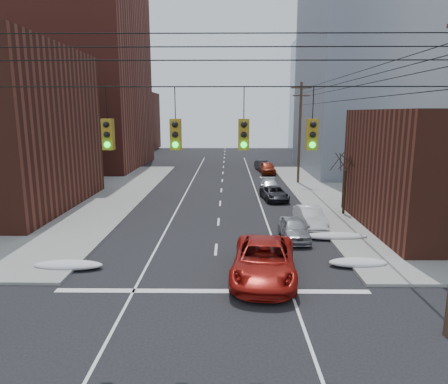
{
  "coord_description": "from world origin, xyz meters",
  "views": [
    {
      "loc": [
        0.7,
        -10.01,
        7.79
      ],
      "look_at": [
        0.44,
        14.05,
        3.0
      ],
      "focal_mm": 32.0,
      "sensor_mm": 36.0,
      "label": 1
    }
  ],
  "objects_px": {
    "lot_car_c": "(8,194)",
    "lot_car_d": "(43,183)",
    "lot_car_b": "(61,187)",
    "parked_car_b": "(310,217)",
    "lot_car_a": "(46,198)",
    "parked_car_f": "(262,165)",
    "parked_car_d": "(270,187)",
    "red_pickup": "(264,260)",
    "parked_car_c": "(274,193)",
    "parked_car_a": "(294,229)",
    "parked_car_e": "(267,168)"
  },
  "relations": [
    {
      "from": "lot_car_c",
      "to": "lot_car_d",
      "type": "xyz_separation_m",
      "value": [
        0.83,
        4.96,
        0.06
      ]
    },
    {
      "from": "lot_car_b",
      "to": "lot_car_c",
      "type": "relative_size",
      "value": 0.91
    },
    {
      "from": "parked_car_b",
      "to": "lot_car_a",
      "type": "height_order",
      "value": "lot_car_a"
    },
    {
      "from": "parked_car_b",
      "to": "parked_car_f",
      "type": "bearing_deg",
      "value": 87.79
    },
    {
      "from": "parked_car_d",
      "to": "parked_car_f",
      "type": "xyz_separation_m",
      "value": [
        0.56,
        16.02,
        0.02
      ]
    },
    {
      "from": "lot_car_a",
      "to": "red_pickup",
      "type": "bearing_deg",
      "value": -117.52
    },
    {
      "from": "parked_car_f",
      "to": "lot_car_c",
      "type": "bearing_deg",
      "value": -146.65
    },
    {
      "from": "lot_car_c",
      "to": "parked_car_c",
      "type": "bearing_deg",
      "value": -92.92
    },
    {
      "from": "parked_car_d",
      "to": "parked_car_a",
      "type": "bearing_deg",
      "value": -91.35
    },
    {
      "from": "parked_car_e",
      "to": "lot_car_a",
      "type": "distance_m",
      "value": 27.8
    },
    {
      "from": "red_pickup",
      "to": "lot_car_c",
      "type": "height_order",
      "value": "red_pickup"
    },
    {
      "from": "parked_car_f",
      "to": "lot_car_d",
      "type": "height_order",
      "value": "lot_car_d"
    },
    {
      "from": "lot_car_c",
      "to": "parked_car_d",
      "type": "bearing_deg",
      "value": -85.52
    },
    {
      "from": "lot_car_a",
      "to": "parked_car_d",
      "type": "bearing_deg",
      "value": -59.6
    },
    {
      "from": "parked_car_a",
      "to": "parked_car_f",
      "type": "bearing_deg",
      "value": 86.99
    },
    {
      "from": "parked_car_d",
      "to": "lot_car_b",
      "type": "bearing_deg",
      "value": -178.95
    },
    {
      "from": "lot_car_a",
      "to": "lot_car_c",
      "type": "distance_m",
      "value": 4.13
    },
    {
      "from": "parked_car_b",
      "to": "lot_car_d",
      "type": "relative_size",
      "value": 0.92
    },
    {
      "from": "parked_car_f",
      "to": "red_pickup",
      "type": "bearing_deg",
      "value": -102.46
    },
    {
      "from": "parked_car_d",
      "to": "parked_car_c",
      "type": "bearing_deg",
      "value": -89.54
    },
    {
      "from": "red_pickup",
      "to": "parked_car_e",
      "type": "distance_m",
      "value": 33.6
    },
    {
      "from": "lot_car_b",
      "to": "lot_car_c",
      "type": "height_order",
      "value": "lot_car_c"
    },
    {
      "from": "parked_car_e",
      "to": "lot_car_a",
      "type": "bearing_deg",
      "value": -139.39
    },
    {
      "from": "parked_car_e",
      "to": "parked_car_a",
      "type": "bearing_deg",
      "value": -94.6
    },
    {
      "from": "parked_car_e",
      "to": "lot_car_d",
      "type": "distance_m",
      "value": 26.65
    },
    {
      "from": "lot_car_c",
      "to": "lot_car_d",
      "type": "bearing_deg",
      "value": -16.73
    },
    {
      "from": "lot_car_b",
      "to": "parked_car_b",
      "type": "bearing_deg",
      "value": -107.42
    },
    {
      "from": "parked_car_d",
      "to": "lot_car_d",
      "type": "xyz_separation_m",
      "value": [
        -22.4,
        0.16,
        0.28
      ]
    },
    {
      "from": "parked_car_e",
      "to": "lot_car_c",
      "type": "relative_size",
      "value": 0.91
    },
    {
      "from": "parked_car_d",
      "to": "parked_car_f",
      "type": "height_order",
      "value": "parked_car_f"
    },
    {
      "from": "lot_car_d",
      "to": "parked_car_e",
      "type": "bearing_deg",
      "value": -63.18
    },
    {
      "from": "parked_car_d",
      "to": "parked_car_e",
      "type": "relative_size",
      "value": 1.0
    },
    {
      "from": "parked_car_a",
      "to": "lot_car_a",
      "type": "xyz_separation_m",
      "value": [
        -19.3,
        8.42,
        0.14
      ]
    },
    {
      "from": "lot_car_c",
      "to": "parked_car_b",
      "type": "bearing_deg",
      "value": -112.58
    },
    {
      "from": "parked_car_a",
      "to": "parked_car_d",
      "type": "relative_size",
      "value": 0.88
    },
    {
      "from": "parked_car_c",
      "to": "lot_car_a",
      "type": "distance_m",
      "value": 19.63
    },
    {
      "from": "parked_car_b",
      "to": "parked_car_f",
      "type": "distance_m",
      "value": 27.68
    },
    {
      "from": "red_pickup",
      "to": "lot_car_a",
      "type": "xyz_separation_m",
      "value": [
        -16.92,
        14.41,
        -0.07
      ]
    },
    {
      "from": "parked_car_d",
      "to": "lot_car_c",
      "type": "relative_size",
      "value": 0.9
    },
    {
      "from": "parked_car_b",
      "to": "lot_car_c",
      "type": "relative_size",
      "value": 0.84
    },
    {
      "from": "parked_car_f",
      "to": "lot_car_b",
      "type": "distance_m",
      "value": 26.77
    },
    {
      "from": "lot_car_a",
      "to": "lot_car_d",
      "type": "bearing_deg",
      "value": 39.33
    },
    {
      "from": "parked_car_a",
      "to": "parked_car_d",
      "type": "xyz_separation_m",
      "value": [
        0.0,
        14.5,
        -0.02
      ]
    },
    {
      "from": "parked_car_b",
      "to": "lot_car_b",
      "type": "height_order",
      "value": "lot_car_b"
    },
    {
      "from": "parked_car_c",
      "to": "lot_car_b",
      "type": "height_order",
      "value": "lot_car_b"
    },
    {
      "from": "lot_car_d",
      "to": "lot_car_c",
      "type": "bearing_deg",
      "value": 168.61
    },
    {
      "from": "red_pickup",
      "to": "lot_car_d",
      "type": "xyz_separation_m",
      "value": [
        -20.01,
        20.65,
        0.05
      ]
    },
    {
      "from": "parked_car_c",
      "to": "parked_car_d",
      "type": "height_order",
      "value": "parked_car_d"
    },
    {
      "from": "parked_car_f",
      "to": "parked_car_d",
      "type": "bearing_deg",
      "value": -99.85
    },
    {
      "from": "parked_car_c",
      "to": "lot_car_b",
      "type": "relative_size",
      "value": 0.97
    }
  ]
}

